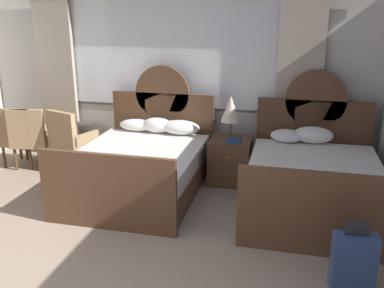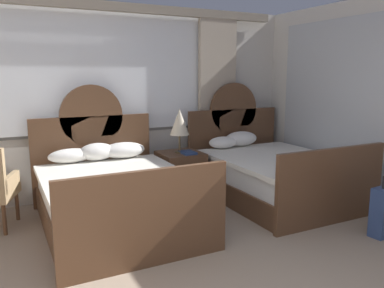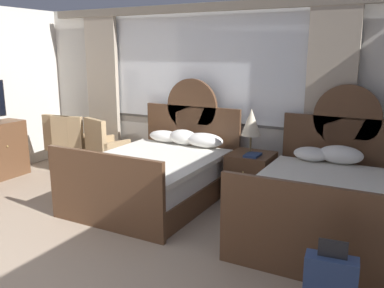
{
  "view_description": "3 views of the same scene",
  "coord_description": "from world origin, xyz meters",
  "px_view_note": "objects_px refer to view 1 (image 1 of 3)",
  "views": [
    {
      "loc": [
        1.83,
        -2.28,
        2.4
      ],
      "look_at": [
        0.75,
        2.2,
        0.91
      ],
      "focal_mm": 39.38,
      "sensor_mm": 36.0,
      "label": 1
    },
    {
      "loc": [
        -1.2,
        -1.44,
        1.73
      ],
      "look_at": [
        0.9,
        2.73,
        0.88
      ],
      "focal_mm": 36.13,
      "sensor_mm": 36.0,
      "label": 2
    },
    {
      "loc": [
        2.82,
        -1.69,
        2.01
      ],
      "look_at": [
        0.76,
        2.17,
        1.0
      ],
      "focal_mm": 37.92,
      "sensor_mm": 36.0,
      "label": 3
    }
  ],
  "objects_px": {
    "bed_near_mirror": "(313,181)",
    "book_on_nightstand": "(234,140)",
    "suitcase_on_floor": "(354,262)",
    "armchair_by_window_centre": "(31,135)",
    "armchair_by_window_right": "(20,135)",
    "bed_near_window": "(142,166)",
    "nightstand_between_beds": "(230,160)",
    "table_lamp_on_nightstand": "(231,109)",
    "armchair_by_window_left": "(70,138)"
  },
  "relations": [
    {
      "from": "bed_near_mirror",
      "to": "book_on_nightstand",
      "type": "distance_m",
      "value": 1.21
    },
    {
      "from": "suitcase_on_floor",
      "to": "armchair_by_window_centre",
      "type": "bearing_deg",
      "value": 155.57
    },
    {
      "from": "armchair_by_window_centre",
      "to": "armchair_by_window_right",
      "type": "relative_size",
      "value": 1.0
    },
    {
      "from": "bed_near_window",
      "to": "armchair_by_window_right",
      "type": "distance_m",
      "value": 2.23
    },
    {
      "from": "nightstand_between_beds",
      "to": "armchair_by_window_centre",
      "type": "distance_m",
      "value": 3.12
    },
    {
      "from": "nightstand_between_beds",
      "to": "book_on_nightstand",
      "type": "bearing_deg",
      "value": -63.35
    },
    {
      "from": "nightstand_between_beds",
      "to": "book_on_nightstand",
      "type": "height_order",
      "value": "book_on_nightstand"
    },
    {
      "from": "bed_near_window",
      "to": "suitcase_on_floor",
      "type": "distance_m",
      "value": 3.01
    },
    {
      "from": "table_lamp_on_nightstand",
      "to": "suitcase_on_floor",
      "type": "bearing_deg",
      "value": -56.72
    },
    {
      "from": "table_lamp_on_nightstand",
      "to": "suitcase_on_floor",
      "type": "relative_size",
      "value": 0.91
    },
    {
      "from": "bed_near_mirror",
      "to": "armchair_by_window_left",
      "type": "distance_m",
      "value": 3.59
    },
    {
      "from": "bed_near_mirror",
      "to": "armchair_by_window_right",
      "type": "height_order",
      "value": "bed_near_mirror"
    },
    {
      "from": "bed_near_window",
      "to": "armchair_by_window_centre",
      "type": "height_order",
      "value": "bed_near_window"
    },
    {
      "from": "bed_near_window",
      "to": "armchair_by_window_centre",
      "type": "distance_m",
      "value": 2.05
    },
    {
      "from": "table_lamp_on_nightstand",
      "to": "armchair_by_window_centre",
      "type": "xyz_separation_m",
      "value": [
        -3.1,
        -0.13,
        -0.55
      ]
    },
    {
      "from": "bed_near_window",
      "to": "table_lamp_on_nightstand",
      "type": "xyz_separation_m",
      "value": [
        1.11,
        0.59,
        0.71
      ]
    },
    {
      "from": "bed_near_mirror",
      "to": "suitcase_on_floor",
      "type": "distance_m",
      "value": 1.63
    },
    {
      "from": "nightstand_between_beds",
      "to": "bed_near_mirror",
      "type": "bearing_deg",
      "value": -28.4
    },
    {
      "from": "nightstand_between_beds",
      "to": "book_on_nightstand",
      "type": "xyz_separation_m",
      "value": [
        0.06,
        -0.11,
        0.34
      ]
    },
    {
      "from": "bed_near_mirror",
      "to": "book_on_nightstand",
      "type": "relative_size",
      "value": 8.33
    },
    {
      "from": "bed_near_mirror",
      "to": "table_lamp_on_nightstand",
      "type": "distance_m",
      "value": 1.47
    },
    {
      "from": "bed_near_window",
      "to": "armchair_by_window_right",
      "type": "bearing_deg",
      "value": 168.26
    },
    {
      "from": "nightstand_between_beds",
      "to": "armchair_by_window_right",
      "type": "xyz_separation_m",
      "value": [
        -3.31,
        -0.14,
        0.2
      ]
    },
    {
      "from": "armchair_by_window_right",
      "to": "table_lamp_on_nightstand",
      "type": "bearing_deg",
      "value": 2.35
    },
    {
      "from": "bed_near_window",
      "to": "armchair_by_window_left",
      "type": "bearing_deg",
      "value": 160.79
    },
    {
      "from": "armchair_by_window_left",
      "to": "book_on_nightstand",
      "type": "bearing_deg",
      "value": 0.55
    },
    {
      "from": "armchair_by_window_left",
      "to": "bed_near_window",
      "type": "bearing_deg",
      "value": -19.21
    },
    {
      "from": "nightstand_between_beds",
      "to": "armchair_by_window_right",
      "type": "bearing_deg",
      "value": -177.52
    },
    {
      "from": "armchair_by_window_centre",
      "to": "armchair_by_window_right",
      "type": "distance_m",
      "value": 0.19
    },
    {
      "from": "bed_near_window",
      "to": "armchair_by_window_left",
      "type": "xyz_separation_m",
      "value": [
        -1.31,
        0.46,
        0.16
      ]
    },
    {
      "from": "book_on_nightstand",
      "to": "armchair_by_window_centre",
      "type": "distance_m",
      "value": 3.17
    },
    {
      "from": "armchair_by_window_left",
      "to": "armchair_by_window_centre",
      "type": "distance_m",
      "value": 0.67
    },
    {
      "from": "armchair_by_window_right",
      "to": "bed_near_window",
      "type": "bearing_deg",
      "value": -11.74
    },
    {
      "from": "bed_near_mirror",
      "to": "armchair_by_window_centre",
      "type": "bearing_deg",
      "value": 173.73
    },
    {
      "from": "nightstand_between_beds",
      "to": "suitcase_on_floor",
      "type": "bearing_deg",
      "value": -57.09
    },
    {
      "from": "bed_near_window",
      "to": "armchair_by_window_right",
      "type": "height_order",
      "value": "bed_near_window"
    },
    {
      "from": "bed_near_mirror",
      "to": "suitcase_on_floor",
      "type": "height_order",
      "value": "bed_near_mirror"
    },
    {
      "from": "armchair_by_window_right",
      "to": "suitcase_on_floor",
      "type": "relative_size",
      "value": 1.43
    },
    {
      "from": "book_on_nightstand",
      "to": "armchair_by_window_left",
      "type": "xyz_separation_m",
      "value": [
        -2.49,
        -0.02,
        -0.14
      ]
    },
    {
      "from": "table_lamp_on_nightstand",
      "to": "nightstand_between_beds",
      "type": "bearing_deg",
      "value": 29.36
    },
    {
      "from": "table_lamp_on_nightstand",
      "to": "armchair_by_window_centre",
      "type": "bearing_deg",
      "value": -177.54
    },
    {
      "from": "armchair_by_window_centre",
      "to": "book_on_nightstand",
      "type": "bearing_deg",
      "value": 0.48
    },
    {
      "from": "nightstand_between_beds",
      "to": "armchair_by_window_left",
      "type": "distance_m",
      "value": 2.45
    },
    {
      "from": "armchair_by_window_centre",
      "to": "armchair_by_window_right",
      "type": "height_order",
      "value": "same"
    },
    {
      "from": "armchair_by_window_left",
      "to": "table_lamp_on_nightstand",
      "type": "bearing_deg",
      "value": 3.09
    },
    {
      "from": "book_on_nightstand",
      "to": "armchair_by_window_right",
      "type": "height_order",
      "value": "armchair_by_window_right"
    },
    {
      "from": "table_lamp_on_nightstand",
      "to": "armchair_by_window_right",
      "type": "distance_m",
      "value": 3.34
    },
    {
      "from": "bed_near_window",
      "to": "armchair_by_window_right",
      "type": "xyz_separation_m",
      "value": [
        -2.18,
        0.45,
        0.16
      ]
    },
    {
      "from": "armchair_by_window_left",
      "to": "armchair_by_window_right",
      "type": "relative_size",
      "value": 1.0
    },
    {
      "from": "book_on_nightstand",
      "to": "table_lamp_on_nightstand",
      "type": "bearing_deg",
      "value": 124.2
    }
  ]
}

